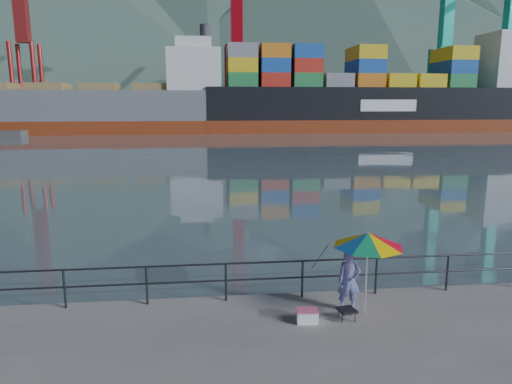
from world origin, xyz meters
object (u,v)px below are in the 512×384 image
Objects in this scene: beach_umbrella at (368,240)px; bulk_carrier at (115,108)px; fisherman at (349,281)px; cooler_bag at (307,316)px; container_ship at (386,98)px.

bulk_carrier is at bearing 105.00° from beach_umbrella.
fisherman reaches higher than cooler_bag.
bulk_carrier reaches higher than beach_umbrella.
cooler_bag is (-1.13, -0.48, -0.64)m from fisherman.
beach_umbrella is at bearing -75.00° from bulk_carrier.
beach_umbrella is 2.30m from cooler_bag.
container_ship is at bearing 70.70° from fisherman.
cooler_bag is (-1.49, -0.28, -1.73)m from beach_umbrella.
bulk_carrier is at bearing 107.87° from fisherman.
beach_umbrella is at bearing 14.45° from cooler_bag.
beach_umbrella is 0.04× the size of bulk_carrier.
bulk_carrier is (-19.22, 71.73, 2.29)m from beach_umbrella.
bulk_carrier is 48.77m from container_ship.
bulk_carrier reaches higher than fisherman.
bulk_carrier is at bearing 107.77° from cooler_bag.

